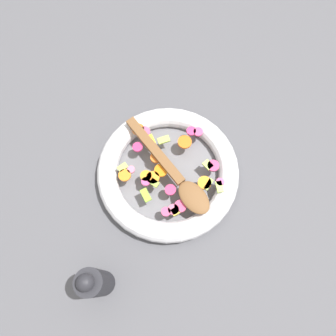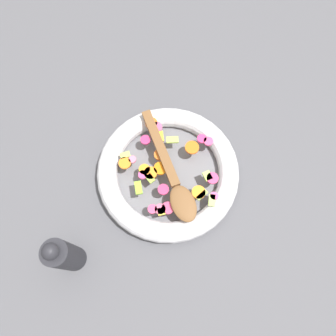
# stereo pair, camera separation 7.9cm
# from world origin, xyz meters

# --- Properties ---
(ground_plane) EXTENTS (4.00, 4.00, 0.00)m
(ground_plane) POSITION_xyz_m (0.00, 0.00, 0.00)
(ground_plane) COLOR #4C4C51
(skillet) EXTENTS (0.35, 0.35, 0.05)m
(skillet) POSITION_xyz_m (0.00, 0.00, 0.02)
(skillet) COLOR slate
(skillet) RESTS_ON ground_plane
(chopped_vegetables) EXTENTS (0.24, 0.27, 0.01)m
(chopped_vegetables) POSITION_xyz_m (0.00, 0.00, 0.05)
(chopped_vegetables) COLOR orange
(chopped_vegetables) RESTS_ON skillet
(wooden_spoon) EXTENTS (0.18, 0.28, 0.01)m
(wooden_spoon) POSITION_xyz_m (0.01, 0.02, 0.06)
(wooden_spoon) COLOR brown
(wooden_spoon) RESTS_ON chopped_vegetables
(pepper_mill) EXTENTS (0.06, 0.06, 0.19)m
(pepper_mill) POSITION_xyz_m (0.30, -0.03, 0.08)
(pepper_mill) COLOR #232328
(pepper_mill) RESTS_ON ground_plane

